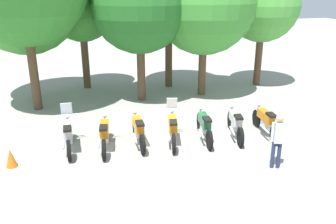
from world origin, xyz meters
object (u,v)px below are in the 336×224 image
motorcycle_5 (235,123)px  tree_6 (263,5)px  motorcycle_6 (266,121)px  traffic_cone (11,158)px  tree_2 (81,8)px  motorcycle_2 (138,129)px  motorcycle_0 (68,134)px  motorcycle_3 (173,128)px  motorcycle_4 (204,125)px  tree_5 (204,3)px  person_0 (278,137)px  tree_3 (139,4)px  motorcycle_1 (105,134)px

motorcycle_5 → tree_6: 8.07m
motorcycle_6 → traffic_cone: size_ratio=3.97×
tree_2 → motorcycle_6: bearing=-56.0°
motorcycle_2 → motorcycle_5: same height
motorcycle_0 → traffic_cone: bearing=115.5°
tree_6 → traffic_cone: (-11.46, -5.88, -3.76)m
traffic_cone → motorcycle_3: bearing=2.7°
motorcycle_4 → motorcycle_6: size_ratio=1.00×
tree_5 → motorcycle_5: bearing=-99.4°
person_0 → traffic_cone: 7.59m
motorcycle_0 → tree_2: tree_2 is taller
tree_6 → motorcycle_5: bearing=-126.5°
motorcycle_2 → person_0: 4.38m
motorcycle_5 → tree_3: 6.60m
tree_2 → tree_5: (5.16, -2.86, 0.30)m
traffic_cone → tree_3: bearing=45.3°
motorcycle_3 → motorcycle_6: bearing=-80.4°
motorcycle_2 → tree_5: bearing=-38.5°
motorcycle_5 → person_0: (0.06, -2.34, 0.44)m
tree_3 → traffic_cone: size_ratio=11.48×
motorcycle_4 → person_0: bearing=-144.0°
tree_5 → person_0: bearing=-96.0°
person_0 → traffic_cone: (-7.21, 2.29, -0.67)m
motorcycle_1 → tree_6: (8.72, 5.44, 3.53)m
motorcycle_0 → motorcycle_5: 5.55m
motorcycle_6 → tree_5: tree_5 is taller
tree_2 → motorcycle_0: bearing=-99.3°
traffic_cone → motorcycle_2: bearing=7.1°
tree_2 → traffic_cone: size_ratio=10.12×
motorcycle_0 → motorcycle_1: motorcycle_0 is taller
tree_2 → tree_6: (8.64, -2.07, 0.11)m
motorcycle_6 → tree_5: bearing=11.2°
motorcycle_3 → tree_2: size_ratio=0.38×
motorcycle_3 → tree_5: 6.82m
motorcycle_1 → motorcycle_4: same height
motorcycle_1 → motorcycle_5: 4.42m
motorcycle_1 → motorcycle_3: (2.21, -0.20, 0.01)m
motorcycle_6 → tree_6: (3.21, 5.98, 3.53)m
motorcycle_5 → motorcycle_6: same height
tree_2 → tree_3: tree_3 is taller
motorcycle_6 → person_0: person_0 is taller
motorcycle_4 → tree_6: 8.63m
motorcycle_4 → motorcycle_5: 1.11m
motorcycle_5 → tree_3: (-2.11, 5.04, 3.71)m
motorcycle_1 → traffic_cone: size_ratio=3.95×
motorcycle_5 → tree_6: (4.31, 5.83, 3.53)m
motorcycle_0 → traffic_cone: size_ratio=3.99×
motorcycle_2 → person_0: person_0 is taller
motorcycle_6 → traffic_cone: bearing=97.7°
tree_3 → motorcycle_0: bearing=-127.8°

